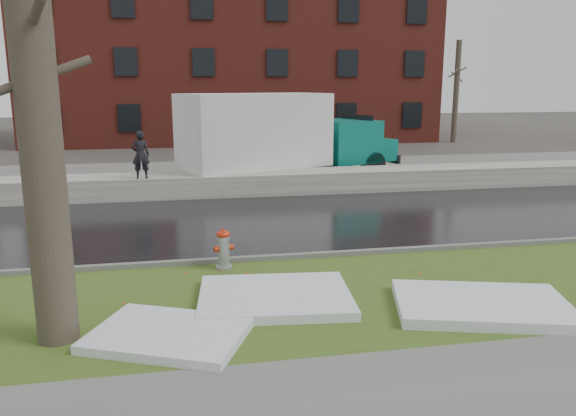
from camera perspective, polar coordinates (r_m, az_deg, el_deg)
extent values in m
plane|color=#47423D|center=(11.18, -1.15, -7.01)|extent=(120.00, 120.00, 0.00)
cube|color=#304D19|center=(10.03, 0.09, -9.24)|extent=(60.00, 4.50, 0.04)
cube|color=black|center=(15.45, -4.00, -1.48)|extent=(60.00, 7.00, 0.03)
cube|color=slate|center=(23.75, -6.52, 3.38)|extent=(60.00, 9.00, 0.03)
cube|color=slate|center=(12.10, -1.96, -5.14)|extent=(60.00, 0.15, 0.14)
cube|color=beige|center=(19.47, -5.53, 2.48)|extent=(60.00, 1.60, 0.75)
cube|color=maroon|center=(40.59, -5.78, 14.18)|extent=(26.00, 12.00, 10.00)
cylinder|color=brown|center=(36.64, -17.91, 11.11)|extent=(0.36, 0.36, 6.50)
cylinder|color=brown|center=(36.64, -18.01, 12.60)|extent=(0.84, 1.62, 0.73)
cylinder|color=brown|center=(36.66, -18.10, 14.00)|extent=(1.08, 1.26, 0.66)
cylinder|color=brown|center=(36.64, -17.94, 11.66)|extent=(1.40, 0.61, 0.63)
cylinder|color=brown|center=(38.72, 16.71, 11.23)|extent=(0.36, 0.36, 6.50)
cylinder|color=brown|center=(38.72, 16.80, 12.63)|extent=(0.84, 1.62, 0.73)
cylinder|color=brown|center=(38.75, 16.89, 13.96)|extent=(1.08, 1.26, 0.66)
cylinder|color=brown|center=(38.72, 16.75, 11.75)|extent=(1.40, 0.61, 0.63)
cylinder|color=#95989D|center=(11.51, -6.55, -4.41)|extent=(0.30, 0.30, 0.72)
ellipsoid|color=#B8250E|center=(11.41, -6.59, -2.67)|extent=(0.35, 0.35, 0.17)
cylinder|color=#B8250E|center=(11.39, -6.60, -2.21)|extent=(0.06, 0.06, 0.05)
cylinder|color=#B8250E|center=(11.44, -7.26, -4.15)|extent=(0.13, 0.14, 0.11)
cylinder|color=#B8250E|center=(11.54, -5.86, -3.97)|extent=(0.13, 0.14, 0.11)
cylinder|color=#95989D|center=(11.63, -6.82, -3.87)|extent=(0.17, 0.14, 0.14)
cylinder|color=brown|center=(8.42, -24.27, 11.17)|extent=(0.60, 0.60, 7.31)
cylinder|color=brown|center=(8.45, -24.73, 16.12)|extent=(0.84, 1.71, 0.76)
cylinder|color=brown|center=(8.42, -24.34, 11.88)|extent=(1.48, 0.60, 0.65)
cube|color=black|center=(21.54, -0.35, 4.21)|extent=(7.70, 3.84, 0.22)
cube|color=silver|center=(20.72, -3.39, 7.85)|extent=(5.87, 4.27, 2.67)
cube|color=#0B6A5D|center=(23.05, 5.61, 6.80)|extent=(2.99, 3.04, 1.68)
cube|color=#0B6A5D|center=(24.00, 8.29, 6.00)|extent=(1.91, 2.46, 0.89)
cube|color=black|center=(23.44, 6.98, 8.31)|extent=(0.80, 1.86, 0.89)
cube|color=black|center=(19.57, -11.67, 2.17)|extent=(2.01, 1.73, 0.66)
cylinder|color=black|center=(22.85, 8.63, 4.30)|extent=(1.12, 0.68, 1.09)
cylinder|color=black|center=(24.43, 5.42, 4.90)|extent=(1.12, 0.68, 1.09)
cylinder|color=black|center=(20.17, -1.15, 3.36)|extent=(1.12, 0.68, 1.09)
cylinder|color=black|center=(21.94, -3.99, 4.08)|extent=(1.12, 0.68, 1.09)
cylinder|color=black|center=(19.40, -5.13, 2.95)|extent=(1.12, 0.68, 1.09)
cylinder|color=black|center=(21.24, -7.74, 3.71)|extent=(1.12, 0.68, 1.09)
imported|color=black|center=(18.67, -14.75, 5.25)|extent=(0.59, 0.41, 1.54)
cube|color=silver|center=(9.85, -1.33, -9.02)|extent=(2.79, 2.26, 0.16)
cube|color=silver|center=(8.69, -12.01, -12.43)|extent=(2.66, 2.36, 0.14)
cube|color=silver|center=(10.01, 19.09, -9.31)|extent=(3.19, 2.51, 0.18)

